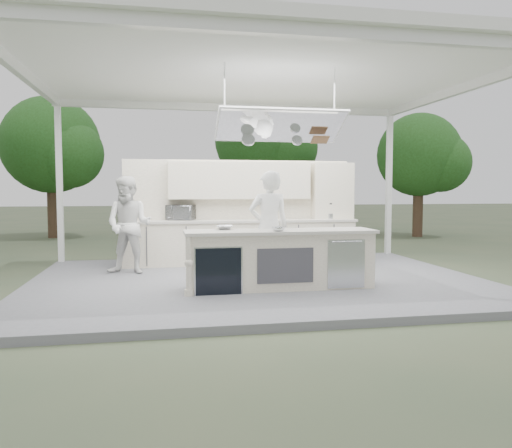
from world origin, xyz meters
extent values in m
plane|color=#4A5037|center=(0.00, 0.00, 0.00)|extent=(90.00, 90.00, 0.00)
cube|color=slate|center=(0.00, 0.00, 0.06)|extent=(8.00, 6.00, 0.12)
cube|color=white|center=(3.90, 2.90, 1.85)|extent=(0.12, 0.12, 3.70)
cube|color=white|center=(-3.90, 2.90, 1.85)|extent=(0.12, 0.12, 3.70)
cube|color=white|center=(0.00, 0.00, 3.78)|extent=(8.20, 6.20, 0.16)
cube|color=white|center=(0.00, -2.90, 3.62)|extent=(8.00, 0.12, 0.16)
cube|color=white|center=(0.00, 2.90, 3.62)|extent=(8.00, 0.12, 0.16)
cube|color=white|center=(-3.90, 0.00, 3.62)|extent=(0.12, 6.00, 0.16)
cube|color=white|center=(3.90, 0.00, 3.62)|extent=(0.12, 6.00, 0.16)
cube|color=white|center=(0.20, -0.90, 2.75)|extent=(2.00, 0.71, 0.43)
cube|color=white|center=(0.20, -0.90, 2.75)|extent=(2.06, 0.76, 0.46)
cylinder|color=white|center=(-0.70, -0.90, 3.23)|extent=(0.02, 0.02, 0.95)
cylinder|color=white|center=(1.10, -0.90, 3.23)|extent=(0.02, 0.02, 0.95)
cylinder|color=silver|center=(-0.30, -0.75, 2.53)|extent=(0.22, 0.14, 0.21)
cylinder|color=silver|center=(0.50, -0.80, 2.53)|extent=(0.18, 0.12, 0.18)
cube|color=brown|center=(0.90, -0.78, 2.55)|extent=(0.28, 0.18, 0.12)
cube|color=white|center=(0.20, -0.90, 0.57)|extent=(3.00, 0.70, 0.90)
cube|color=beige|center=(0.20, -0.90, 1.04)|extent=(3.10, 0.78, 0.05)
cylinder|color=white|center=(-1.30, -1.25, 0.58)|extent=(0.11, 0.11, 0.92)
cube|color=black|center=(-0.85, -1.25, 0.48)|extent=(0.70, 0.04, 0.72)
cube|color=silver|center=(-0.85, -1.26, 0.48)|extent=(0.74, 0.03, 0.72)
cube|color=#3A393F|center=(0.20, -1.26, 0.54)|extent=(0.90, 0.02, 0.55)
cube|color=silver|center=(1.20, -1.26, 0.54)|extent=(0.62, 0.02, 0.78)
cube|color=white|center=(0.00, 1.90, 0.57)|extent=(5.00, 0.65, 0.90)
cube|color=beige|center=(0.00, 1.90, 1.04)|extent=(5.08, 0.72, 0.05)
cube|color=white|center=(0.00, 2.20, 1.25)|extent=(5.00, 0.10, 2.25)
cube|color=white|center=(0.00, 2.07, 1.92)|extent=(3.10, 0.38, 0.80)
cube|color=white|center=(2.10, 2.02, 1.67)|extent=(0.90, 0.45, 1.30)
cube|color=brown|center=(2.10, 2.02, 1.67)|extent=(0.84, 0.40, 0.03)
cylinder|color=silver|center=(2.00, 1.88, 1.13)|extent=(0.20, 0.20, 0.12)
cylinder|color=black|center=(2.00, 1.88, 1.29)|extent=(0.17, 0.17, 0.20)
cylinder|color=black|center=(2.35, 1.88, 1.12)|extent=(0.16, 0.16, 0.10)
cone|color=black|center=(2.35, 1.88, 1.29)|extent=(0.14, 0.14, 0.24)
cylinder|color=#443422|center=(-5.50, 10.00, 1.05)|extent=(0.36, 0.36, 2.10)
sphere|color=#255E22|center=(-5.50, 10.00, 3.29)|extent=(3.40, 3.40, 3.40)
sphere|color=#255E22|center=(-4.82, 9.49, 2.95)|extent=(2.38, 2.38, 2.38)
cylinder|color=#443422|center=(2.50, 12.00, 1.22)|extent=(0.36, 0.36, 2.45)
sphere|color=#255E22|center=(2.50, 12.00, 3.85)|extent=(4.00, 4.00, 4.00)
sphere|color=#255E22|center=(3.30, 11.40, 3.45)|extent=(2.80, 2.80, 2.80)
cylinder|color=#443422|center=(7.50, 8.00, 0.96)|extent=(0.36, 0.36, 1.92)
sphere|color=#255E22|center=(7.50, 8.00, 2.97)|extent=(3.00, 3.00, 3.00)
sphere|color=#255E22|center=(8.10, 7.55, 2.67)|extent=(2.10, 2.10, 2.10)
imported|color=white|center=(0.11, -0.47, 1.08)|extent=(0.73, 0.51, 1.92)
imported|color=white|center=(-2.31, 0.99, 1.05)|extent=(1.08, 0.95, 1.86)
imported|color=#ADB0B4|center=(-1.28, 2.08, 1.23)|extent=(0.68, 0.56, 0.32)
imported|color=silver|center=(-0.68, -0.65, 1.10)|extent=(0.35, 0.35, 0.07)
imported|color=silver|center=(0.12, -1.12, 1.10)|extent=(0.23, 0.23, 0.07)
camera|label=1|loc=(-1.69, -8.75, 1.73)|focal=35.00mm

